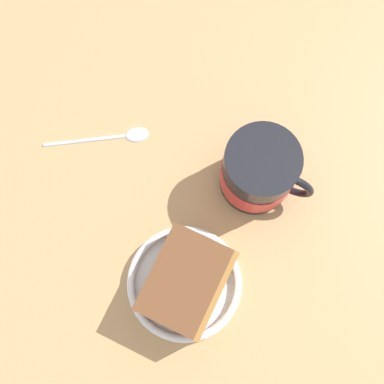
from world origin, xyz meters
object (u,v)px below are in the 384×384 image
Objects in this scene: tea_mug at (259,171)px; teaspoon at (119,136)px; small_plate at (185,283)px; cake_slice at (187,282)px.

teaspoon is at bearing 37.12° from tea_mug.
small_plate is 1.08× the size of teaspoon.
small_plate reaches higher than teaspoon.
cake_slice is (-0.24, -0.14, 3.08)cm from small_plate.
tea_mug is (5.59, -14.12, 3.50)cm from small_plate.
cake_slice is 15.15cm from tea_mug.
small_plate is 1.31× the size of tea_mug.
teaspoon is (14.37, 10.87, -4.10)cm from tea_mug.
tea_mug is at bearing -142.88° from teaspoon.
tea_mug reaches higher than small_plate.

